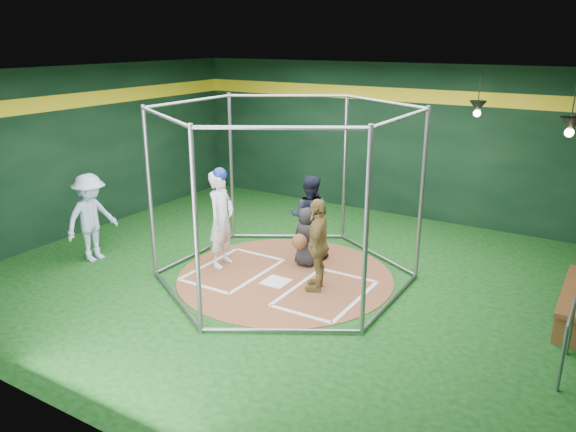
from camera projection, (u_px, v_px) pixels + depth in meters
The scene contains 14 objects.
room_shell at pixel (285, 180), 9.40m from camera, with size 10.10×9.10×3.53m.
clay_disc at pixel (285, 276), 9.93m from camera, with size 3.80×3.80×0.01m, color brown.
home_plate at pixel (276, 282), 9.68m from camera, with size 0.43×0.43×0.01m, color white.
batter_box_left at pixel (233, 269), 10.19m from camera, with size 1.17×1.77×0.01m.
batter_box_right at pixel (326, 293), 9.25m from camera, with size 1.17×1.77×0.01m.
batting_cage at pixel (285, 195), 9.47m from camera, with size 4.05×4.67×3.00m.
pendant_lamp_near at pixel (478, 107), 10.93m from camera, with size 0.34×0.34×0.90m.
pendant_lamp_far at pixel (570, 125), 8.73m from camera, with size 0.34×0.34×0.90m.
batter_figure at pixel (221, 218), 10.15m from camera, with size 0.50×0.69×1.84m.
visitor_leopard at pixel (318, 245), 9.21m from camera, with size 0.92×0.38×1.57m, color #A58B46.
catcher_figure at pixel (306, 237), 10.23m from camera, with size 0.56×0.58×1.11m.
umpire at pixel (310, 217), 10.57m from camera, with size 0.78×0.61×1.60m, color black.
bystander_blue at pixel (91, 218), 10.44m from camera, with size 1.08×0.62×1.67m, color #ACC7E4.
steel_railing at pixel (568, 331), 6.95m from camera, with size 0.05×1.00×0.86m.
Camera 1 is at (4.79, -7.76, 4.07)m, focal length 35.00 mm.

